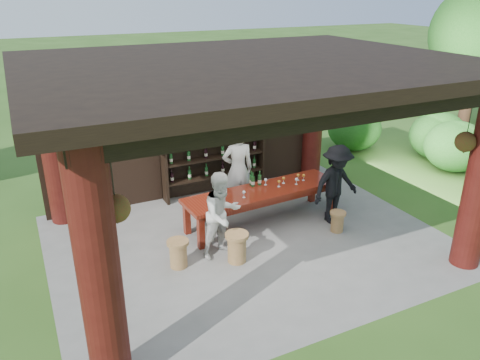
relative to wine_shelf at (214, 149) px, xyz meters
name	(u,v)px	position (x,y,z in m)	size (l,w,h in m)	color
ground	(249,241)	(-0.33, -2.45, -1.12)	(90.00, 90.00, 0.00)	#2D5119
pavilion	(239,131)	(-0.34, -2.02, 1.01)	(7.50, 6.00, 3.60)	slate
wine_shelf	(214,149)	(0.00, 0.00, 0.00)	(2.53, 0.38, 2.23)	black
tasting_table	(262,195)	(0.28, -1.86, -0.48)	(3.42, 1.07, 0.75)	#5D170D
stool_near_left	(237,247)	(-0.85, -3.00, -0.82)	(0.43, 0.43, 0.56)	olive
stool_near_right	(337,221)	(1.48, -2.88, -0.89)	(0.33, 0.33, 0.43)	olive
stool_far_left	(178,253)	(-1.86, -2.70, -0.84)	(0.39, 0.39, 0.52)	olive
host	(238,170)	(0.10, -1.06, -0.17)	(0.69, 0.46, 1.90)	silver
guest_woman	(222,215)	(-0.98, -2.65, -0.30)	(0.79, 0.61, 1.62)	silver
guest_man	(336,184)	(1.68, -2.47, -0.27)	(1.09, 0.63, 1.69)	black
table_bottles	(255,178)	(0.24, -1.58, -0.21)	(0.25, 0.17, 0.31)	#194C1E
table_glasses	(282,182)	(0.77, -1.83, -0.29)	(1.62, 0.44, 0.15)	silver
napkin_basket	(217,199)	(-0.80, -2.03, -0.30)	(0.26, 0.18, 0.14)	#BF6672
shrubs	(364,165)	(3.48, -1.23, -0.56)	(20.43, 8.14, 1.36)	#194C14
trees	(346,47)	(2.97, -0.81, 2.25)	(20.17, 10.85, 4.80)	#3F2819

